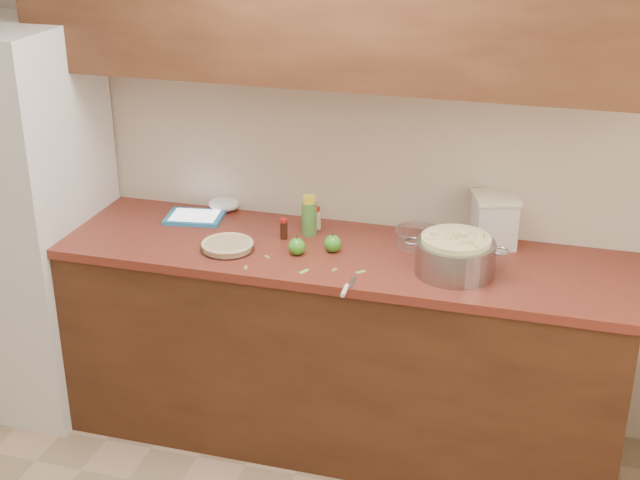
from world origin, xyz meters
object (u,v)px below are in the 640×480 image
(pie, at_px, (227,246))
(tablet, at_px, (195,217))
(colander, at_px, (455,256))
(flour_canister, at_px, (494,220))

(pie, bearing_deg, tablet, 133.80)
(colander, relative_size, tablet, 1.50)
(tablet, bearing_deg, pie, -54.30)
(pie, relative_size, colander, 0.55)
(pie, relative_size, flour_canister, 1.00)
(pie, distance_m, colander, 0.95)
(colander, xyz_separation_m, tablet, (-1.22, 0.24, -0.07))
(flour_canister, height_order, tablet, flour_canister)
(flour_canister, relative_size, tablet, 0.82)
(colander, distance_m, tablet, 1.25)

